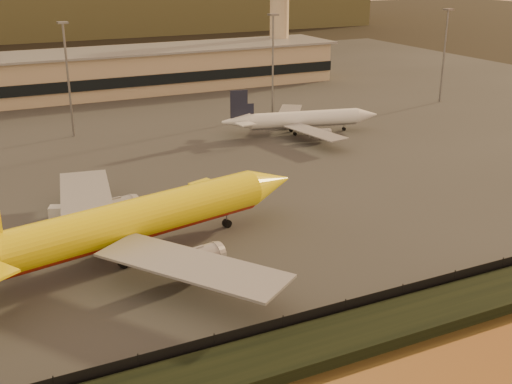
# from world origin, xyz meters

# --- Properties ---
(ground) EXTENTS (900.00, 900.00, 0.00)m
(ground) POSITION_xyz_m (0.00, 0.00, 0.00)
(ground) COLOR black
(ground) RESTS_ON ground
(embankment) EXTENTS (320.00, 7.00, 1.40)m
(embankment) POSITION_xyz_m (0.00, -17.00, 0.70)
(embankment) COLOR black
(embankment) RESTS_ON ground
(tarmac) EXTENTS (320.00, 220.00, 0.20)m
(tarmac) POSITION_xyz_m (0.00, 95.00, 0.10)
(tarmac) COLOR #2D2D2D
(tarmac) RESTS_ON ground
(perimeter_fence) EXTENTS (300.00, 0.05, 2.20)m
(perimeter_fence) POSITION_xyz_m (0.00, -13.00, 1.30)
(perimeter_fence) COLOR black
(perimeter_fence) RESTS_ON tarmac
(terminal_building) EXTENTS (202.00, 25.00, 12.60)m
(terminal_building) POSITION_xyz_m (-14.52, 125.55, 6.25)
(terminal_building) COLOR tan
(terminal_building) RESTS_ON tarmac
(control_tower) EXTENTS (11.20, 11.20, 35.50)m
(control_tower) POSITION_xyz_m (70.00, 131.00, 21.66)
(control_tower) COLOR tan
(control_tower) RESTS_ON tarmac
(apron_light_masts) EXTENTS (152.20, 12.20, 25.40)m
(apron_light_masts) POSITION_xyz_m (15.00, 75.00, 15.70)
(apron_light_masts) COLOR slate
(apron_light_masts) RESTS_ON tarmac
(dhl_cargo_jet) EXTENTS (55.26, 53.23, 16.60)m
(dhl_cargo_jet) POSITION_xyz_m (-14.92, 13.34, 5.16)
(dhl_cargo_jet) COLOR yellow
(dhl_cargo_jet) RESTS_ON tarmac
(white_narrowbody_jet) EXTENTS (37.15, 35.67, 10.75)m
(white_narrowbody_jet) POSITION_xyz_m (37.96, 59.56, 3.41)
(white_narrowbody_jet) COLOR white
(white_narrowbody_jet) RESTS_ON tarmac
(gse_vehicle_yellow) EXTENTS (4.62, 3.19, 1.90)m
(gse_vehicle_yellow) POSITION_xyz_m (2.52, 32.78, 1.15)
(gse_vehicle_yellow) COLOR yellow
(gse_vehicle_yellow) RESTS_ON tarmac
(gse_vehicle_white) EXTENTS (4.71, 3.41, 1.94)m
(gse_vehicle_white) POSITION_xyz_m (-21.10, 31.32, 1.17)
(gse_vehicle_white) COLOR white
(gse_vehicle_white) RESTS_ON tarmac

